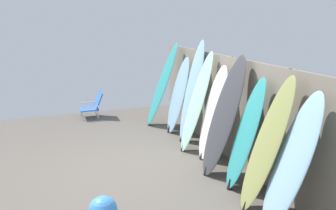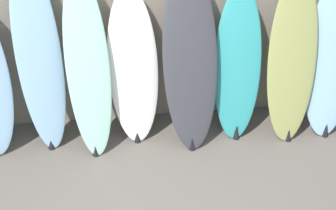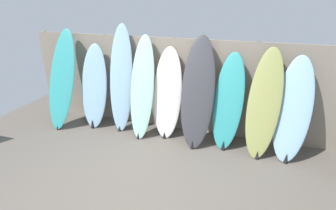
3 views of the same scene
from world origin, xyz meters
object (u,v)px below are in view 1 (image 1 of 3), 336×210
at_px(surfboard_skyblue_1, 178,96).
at_px(surfboard_skyblue_8, 291,164).
at_px(beach_chair, 93,105).
at_px(beach_ball, 103,210).
at_px(surfboard_charcoal_5, 223,117).
at_px(surfboard_white_4, 212,114).
at_px(surfboard_skyblue_2, 192,92).
at_px(surfboard_seafoam_3, 196,103).
at_px(surfboard_teal_0, 162,85).
at_px(surfboard_olive_7, 266,146).
at_px(surfboard_teal_6, 245,136).

height_order(surfboard_skyblue_1, surfboard_skyblue_8, surfboard_skyblue_8).
relative_size(beach_chair, beach_ball, 1.83).
height_order(surfboard_charcoal_5, surfboard_skyblue_8, surfboard_charcoal_5).
bearing_deg(surfboard_skyblue_1, surfboard_skyblue_8, -0.73).
bearing_deg(surfboard_skyblue_8, beach_ball, -111.46).
bearing_deg(surfboard_skyblue_1, beach_ball, -36.21).
distance_m(surfboard_white_4, surfboard_skyblue_8, 2.12).
xyz_separation_m(surfboard_skyblue_2, surfboard_seafoam_3, (0.48, -0.11, -0.09)).
relative_size(surfboard_teal_0, surfboard_skyblue_2, 0.94).
relative_size(surfboard_skyblue_2, surfboard_olive_7, 1.15).
relative_size(surfboard_seafoam_3, surfboard_teal_6, 1.13).
bearing_deg(surfboard_olive_7, surfboard_charcoal_5, -179.87).
bearing_deg(surfboard_teal_0, beach_ball, -29.10).
height_order(surfboard_olive_7, beach_ball, surfboard_olive_7).
xyz_separation_m(surfboard_skyblue_2, surfboard_skyblue_8, (3.07, -0.11, -0.19)).
relative_size(surfboard_olive_7, beach_chair, 2.74).
bearing_deg(surfboard_skyblue_8, surfboard_seafoam_3, -179.91).
xyz_separation_m(surfboard_teal_6, beach_chair, (-4.39, -1.60, -0.48)).
bearing_deg(surfboard_teal_0, surfboard_charcoal_5, 1.69).
distance_m(surfboard_skyblue_1, surfboard_teal_6, 2.64).
xyz_separation_m(surfboard_seafoam_3, surfboard_white_4, (0.46, 0.10, -0.10)).
height_order(surfboard_skyblue_2, surfboard_skyblue_8, surfboard_skyblue_2).
bearing_deg(surfboard_seafoam_3, beach_chair, -151.11).
distance_m(surfboard_skyblue_2, surfboard_teal_6, 2.07).
bearing_deg(surfboard_teal_0, beach_chair, -127.69).
distance_m(surfboard_teal_0, surfboard_olive_7, 3.84).
height_order(surfboard_olive_7, surfboard_skyblue_8, surfboard_olive_7).
height_order(surfboard_skyblue_1, beach_chair, surfboard_skyblue_1).
xyz_separation_m(surfboard_skyblue_1, beach_ball, (2.85, -2.08, -0.64)).
relative_size(surfboard_skyblue_8, beach_chair, 2.59).
bearing_deg(surfboard_skyblue_2, surfboard_teal_0, -170.07).
height_order(surfboard_teal_0, surfboard_seafoam_3, surfboard_teal_0).
bearing_deg(surfboard_skyblue_8, surfboard_white_4, 177.45).
xyz_separation_m(surfboard_skyblue_8, beach_chair, (-5.41, -1.56, -0.50)).
xyz_separation_m(surfboard_white_4, surfboard_skyblue_8, (2.12, -0.09, -0.00)).
distance_m(surfboard_skyblue_1, surfboard_charcoal_5, 2.12).
bearing_deg(surfboard_olive_7, surfboard_white_4, 176.14).
bearing_deg(surfboard_skyblue_1, surfboard_olive_7, -1.16).
height_order(surfboard_teal_6, beach_ball, surfboard_teal_6).
bearing_deg(surfboard_olive_7, beach_chair, -162.73).
bearing_deg(surfboard_white_4, surfboard_olive_7, -3.86).
xyz_separation_m(surfboard_teal_0, surfboard_olive_7, (3.84, 0.08, -0.08)).
bearing_deg(surfboard_teal_6, surfboard_charcoal_5, -173.36).
height_order(surfboard_teal_0, surfboard_olive_7, surfboard_teal_0).
relative_size(surfboard_teal_6, beach_chair, 2.56).
distance_m(surfboard_charcoal_5, surfboard_olive_7, 1.10).
height_order(surfboard_skyblue_2, surfboard_charcoal_5, surfboard_skyblue_2).
bearing_deg(beach_ball, surfboard_white_4, 121.78).
relative_size(surfboard_seafoam_3, surfboard_white_4, 1.12).
distance_m(surfboard_teal_0, surfboard_teal_6, 3.27).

